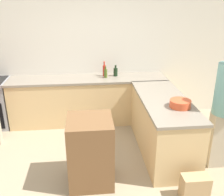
# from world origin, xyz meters

# --- Properties ---
(ground_plane) EXTENTS (14.00, 14.00, 0.00)m
(ground_plane) POSITION_xyz_m (0.00, 0.00, 0.00)
(ground_plane) COLOR tan
(wall_back) EXTENTS (8.00, 0.06, 2.70)m
(wall_back) POSITION_xyz_m (0.00, 2.18, 1.35)
(wall_back) COLOR silver
(wall_back) RESTS_ON ground_plane
(counter_back) EXTENTS (2.92, 0.62, 0.88)m
(counter_back) POSITION_xyz_m (0.00, 1.86, 0.44)
(counter_back) COLOR #D6B27A
(counter_back) RESTS_ON ground_plane
(counter_peninsula) EXTENTS (0.69, 1.76, 0.88)m
(counter_peninsula) POSITION_xyz_m (1.11, 0.70, 0.44)
(counter_peninsula) COLOR #D6B27A
(counter_peninsula) RESTS_ON ground_plane
(island_table) EXTENTS (0.57, 0.57, 0.90)m
(island_table) POSITION_xyz_m (-0.01, 0.07, 0.45)
(island_table) COLOR brown
(island_table) RESTS_ON ground_plane
(mixing_bowl) EXTENTS (0.29, 0.29, 0.10)m
(mixing_bowl) POSITION_xyz_m (1.24, 0.38, 0.93)
(mixing_bowl) COLOR #DB512D
(mixing_bowl) RESTS_ON counter_peninsula
(wine_bottle_dark) EXTENTS (0.08, 0.08, 0.21)m
(wine_bottle_dark) POSITION_xyz_m (0.53, 1.93, 0.96)
(wine_bottle_dark) COLOR black
(wine_bottle_dark) RESTS_ON counter_back
(olive_oil_bottle) EXTENTS (0.06, 0.06, 0.21)m
(olive_oil_bottle) POSITION_xyz_m (0.33, 1.85, 0.97)
(olive_oil_bottle) COLOR #475B1E
(olive_oil_bottle) RESTS_ON counter_back
(hot_sauce_bottle) EXTENTS (0.06, 0.06, 0.28)m
(hot_sauce_bottle) POSITION_xyz_m (0.31, 1.95, 0.99)
(hot_sauce_bottle) COLOR red
(hot_sauce_bottle) RESTS_ON counter_back
(paper_bag) EXTENTS (0.33, 0.19, 0.32)m
(paper_bag) POSITION_xyz_m (1.23, -0.39, 0.16)
(paper_bag) COLOR tan
(paper_bag) RESTS_ON ground_plane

